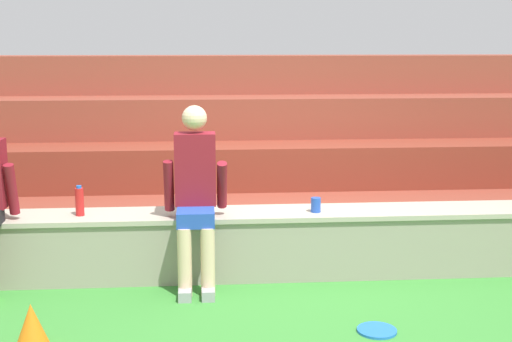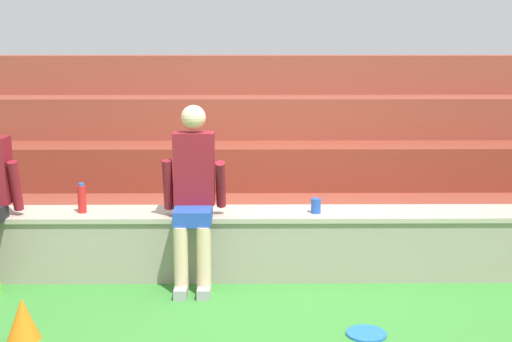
# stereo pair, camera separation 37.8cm
# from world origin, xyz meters

# --- Properties ---
(ground_plane) EXTENTS (80.00, 80.00, 0.00)m
(ground_plane) POSITION_xyz_m (0.00, 0.00, 0.00)
(ground_plane) COLOR #388433
(stone_seating_wall) EXTENTS (7.43, 0.49, 0.55)m
(stone_seating_wall) POSITION_xyz_m (0.00, 0.23, 0.29)
(stone_seating_wall) COLOR gray
(stone_seating_wall) RESTS_ON ground
(brick_bleachers) EXTENTS (10.34, 2.48, 1.78)m
(brick_bleachers) POSITION_xyz_m (0.00, 2.34, 0.67)
(brick_bleachers) COLOR brown
(brick_bleachers) RESTS_ON ground
(person_left_of_center) EXTENTS (0.51, 0.57, 1.46)m
(person_left_of_center) POSITION_xyz_m (-0.68, -0.01, 0.78)
(person_left_of_center) COLOR beige
(person_left_of_center) RESTS_ON ground
(water_bottle_near_left) EXTENTS (0.07, 0.07, 0.25)m
(water_bottle_near_left) POSITION_xyz_m (-1.62, 0.20, 0.67)
(water_bottle_near_left) COLOR red
(water_bottle_near_left) RESTS_ON stone_seating_wall
(plastic_cup_left_end) EXTENTS (0.08, 0.08, 0.12)m
(plastic_cup_left_end) POSITION_xyz_m (0.31, 0.17, 0.62)
(plastic_cup_left_end) COLOR blue
(plastic_cup_left_end) RESTS_ON stone_seating_wall
(frisbee) EXTENTS (0.27, 0.27, 0.02)m
(frisbee) POSITION_xyz_m (0.56, -1.00, 0.01)
(frisbee) COLOR blue
(frisbee) RESTS_ON ground
(sports_cone) EXTENTS (0.22, 0.22, 0.29)m
(sports_cone) POSITION_xyz_m (-1.74, -1.05, 0.14)
(sports_cone) COLOR orange
(sports_cone) RESTS_ON ground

